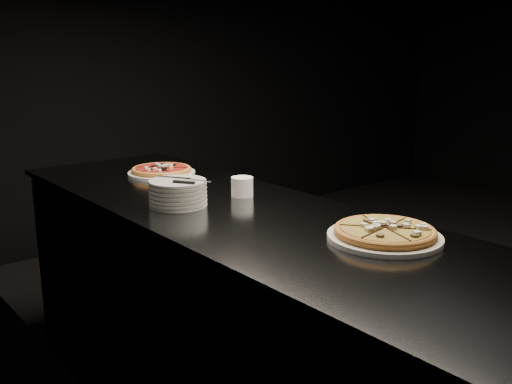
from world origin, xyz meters
TOP-DOWN VIEW (x-y plane):
  - floor at (0.00, 0.00)m, footprint 5.00×5.00m
  - wall_left at (-2.50, 0.00)m, footprint 0.02×5.00m
  - wall_back at (0.00, 2.50)m, footprint 5.00×0.02m
  - counter at (-2.13, 0.00)m, footprint 0.74×2.44m
  - pizza_mushroom at (-1.99, -0.57)m, footprint 0.36×0.36m
  - pizza_tomato at (-2.04, 0.70)m, footprint 0.34×0.34m
  - plate_stack at (-2.27, 0.18)m, footprint 0.21×0.21m
  - cutlery at (-2.26, 0.17)m, footprint 0.10×0.22m
  - ramekin at (-1.99, 0.14)m, footprint 0.09×0.09m

SIDE VIEW (x-z plane):
  - floor at x=0.00m, z-range 0.00..0.00m
  - counter at x=-2.13m, z-range 0.00..0.92m
  - pizza_tomato at x=-2.04m, z-range 0.92..0.96m
  - pizza_mushroom at x=-1.99m, z-range 0.92..0.96m
  - ramekin at x=-1.99m, z-range 0.92..1.00m
  - plate_stack at x=-2.27m, z-range 0.92..1.02m
  - cutlery at x=-2.26m, z-range 1.01..1.02m
  - wall_left at x=-2.50m, z-range 0.00..2.80m
  - wall_back at x=0.00m, z-range 0.00..2.80m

